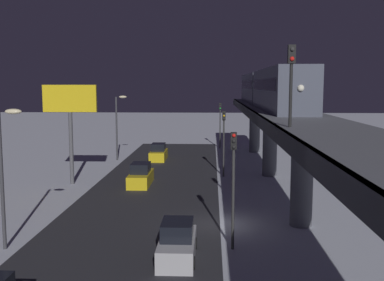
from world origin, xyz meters
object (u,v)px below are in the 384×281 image
at_px(rail_signal, 291,71).
at_px(subway_train, 267,88).
at_px(sedan_yellow, 141,176).
at_px(sedan_silver, 177,244).
at_px(sedan_yellow_2, 159,153).
at_px(traffic_light_far, 220,119).
at_px(traffic_light_mid, 224,134).
at_px(commercial_billboard, 70,108).
at_px(traffic_light_near, 233,173).

bearing_deg(rail_signal, subway_train, -94.11).
bearing_deg(subway_train, sedan_yellow, 33.66).
relative_size(sedan_silver, sedan_yellow_2, 1.01).
bearing_deg(sedan_yellow, rail_signal, 120.25).
xyz_separation_m(subway_train, traffic_light_far, (4.52, -16.23, -4.40)).
height_order(sedan_yellow, traffic_light_mid, traffic_light_mid).
bearing_deg(commercial_billboard, traffic_light_near, 130.39).
relative_size(subway_train, traffic_light_mid, 5.76).
bearing_deg(traffic_light_far, traffic_light_mid, 90.00).
height_order(rail_signal, sedan_silver, rail_signal).
bearing_deg(commercial_billboard, sedan_yellow, 178.73).
distance_m(sedan_yellow, traffic_light_near, 18.02).
bearing_deg(sedan_silver, subway_train, 73.78).
xyz_separation_m(sedan_silver, traffic_light_near, (-2.90, -1.47, 3.41)).
xyz_separation_m(traffic_light_mid, commercial_billboard, (13.76, 3.97, 2.63)).
relative_size(sedan_yellow, commercial_billboard, 0.53).
distance_m(sedan_yellow_2, traffic_light_near, 31.02).
bearing_deg(sedan_yellow, traffic_light_mid, -151.30).
bearing_deg(traffic_light_far, rail_signal, 93.69).
relative_size(sedan_silver, traffic_light_far, 0.70).
bearing_deg(sedan_yellow_2, traffic_light_near, 104.08).
relative_size(sedan_yellow_2, traffic_light_near, 0.69).
xyz_separation_m(sedan_silver, sedan_yellow, (4.60, -17.50, 0.01)).
distance_m(subway_train, sedan_yellow, 16.42).
xyz_separation_m(subway_train, sedan_yellow, (12.02, 8.01, -7.80)).
height_order(sedan_silver, traffic_light_mid, traffic_light_mid).
relative_size(sedan_yellow_2, commercial_billboard, 0.50).
relative_size(subway_train, sedan_yellow, 7.82).
distance_m(subway_train, rail_signal, 25.56).
relative_size(rail_signal, sedan_yellow_2, 0.90).
xyz_separation_m(traffic_light_near, commercial_billboard, (13.76, -16.17, 2.63)).
height_order(sedan_silver, traffic_light_near, traffic_light_near).
height_order(traffic_light_near, traffic_light_far, same).
bearing_deg(rail_signal, traffic_light_far, -86.31).
bearing_deg(sedan_yellow, commercial_billboard, -1.27).
height_order(sedan_yellow_2, traffic_light_mid, traffic_light_mid).
height_order(traffic_light_near, commercial_billboard, commercial_billboard).
bearing_deg(sedan_yellow, traffic_light_near, 115.08).
distance_m(sedan_yellow, commercial_billboard, 8.69).
distance_m(sedan_yellow, traffic_light_far, 25.60).
height_order(sedan_yellow, commercial_billboard, commercial_billboard).
relative_size(traffic_light_mid, commercial_billboard, 0.72).
relative_size(sedan_yellow_2, traffic_light_mid, 0.69).
height_order(sedan_silver, sedan_yellow_2, same).
bearing_deg(traffic_light_mid, subway_train, -139.22).
xyz_separation_m(subway_train, commercial_billboard, (18.28, 7.87, -1.77)).
height_order(sedan_silver, commercial_billboard, commercial_billboard).
relative_size(rail_signal, commercial_billboard, 0.45).
bearing_deg(sedan_silver, sedan_yellow, 104.73).
relative_size(sedan_yellow, sedan_yellow_2, 1.06).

